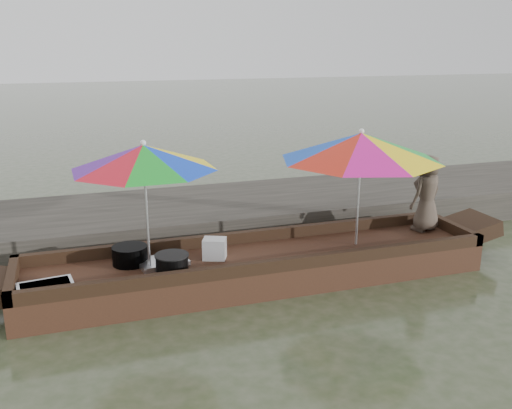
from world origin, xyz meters
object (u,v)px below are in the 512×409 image
object	(u,v)px
cooking_pot	(130,255)
charcoal_grill	(172,263)
supply_bag	(215,249)
umbrella_stern	(359,188)
boat_hull	(258,269)
umbrella_bow	(146,207)
tray_scallop	(162,262)
tray_crayfish	(46,289)
vendor	(427,193)

from	to	relation	value
cooking_pot	charcoal_grill	distance (m)	0.58
supply_bag	umbrella_stern	world-z (taller)	umbrella_stern
boat_hull	umbrella_bow	xyz separation A→B (m)	(-1.37, 0.00, 0.95)
tray_scallop	charcoal_grill	size ratio (longest dim) A/B	1.51
tray_crayfish	supply_bag	world-z (taller)	supply_bag
vendor	umbrella_bow	world-z (taller)	umbrella_bow
tray_crayfish	umbrella_bow	bearing A→B (deg)	15.38
cooking_pot	tray_crayfish	xyz separation A→B (m)	(-0.96, -0.56, -0.07)
boat_hull	vendor	world-z (taller)	vendor
vendor	umbrella_stern	xyz separation A→B (m)	(-1.22, -0.23, 0.22)
cooking_pot	tray_crayfish	size ratio (longest dim) A/B	0.74
boat_hull	cooking_pot	size ratio (longest dim) A/B	13.75
supply_bag	umbrella_bow	bearing A→B (deg)	-173.81
tray_scallop	umbrella_bow	bearing A→B (deg)	-149.16
charcoal_grill	supply_bag	world-z (taller)	supply_bag
cooking_pot	vendor	world-z (taller)	vendor
charcoal_grill	umbrella_stern	world-z (taller)	umbrella_stern
tray_crayfish	umbrella_stern	xyz separation A→B (m)	(3.91, 0.32, 0.73)
supply_bag	vendor	distance (m)	3.18
tray_scallop	vendor	distance (m)	3.84
cooking_pot	umbrella_bow	size ratio (longest dim) A/B	0.25
cooking_pot	vendor	bearing A→B (deg)	-0.22
boat_hull	cooking_pot	world-z (taller)	cooking_pot
umbrella_stern	boat_hull	bearing A→B (deg)	180.00
vendor	umbrella_bow	xyz separation A→B (m)	(-3.97, -0.23, 0.22)
charcoal_grill	boat_hull	bearing A→B (deg)	5.89
tray_scallop	supply_bag	distance (m)	0.66
charcoal_grill	umbrella_bow	world-z (taller)	umbrella_bow
boat_hull	supply_bag	bearing A→B (deg)	170.76
boat_hull	tray_scallop	distance (m)	1.22
boat_hull	supply_bag	world-z (taller)	supply_bag
charcoal_grill	vendor	world-z (taller)	vendor
umbrella_bow	vendor	bearing A→B (deg)	3.27
tray_scallop	vendor	bearing A→B (deg)	1.90
umbrella_bow	tray_scallop	bearing A→B (deg)	30.84
tray_scallop	boat_hull	bearing A→B (deg)	-4.79
charcoal_grill	umbrella_stern	size ratio (longest dim) A/B	0.18
boat_hull	umbrella_bow	distance (m)	1.67
umbrella_stern	cooking_pot	bearing A→B (deg)	175.29
tray_scallop	vendor	size ratio (longest dim) A/B	0.52
umbrella_bow	cooking_pot	bearing A→B (deg)	129.61
tray_scallop	umbrella_bow	size ratio (longest dim) A/B	0.34
cooking_pot	umbrella_bow	bearing A→B (deg)	-50.39
supply_bag	umbrella_bow	size ratio (longest dim) A/B	0.17
cooking_pot	umbrella_stern	size ratio (longest dim) A/B	0.20
charcoal_grill	umbrella_bow	distance (m)	0.74
tray_crayfish	umbrella_bow	distance (m)	1.41
boat_hull	vendor	xyz separation A→B (m)	(2.60, 0.23, 0.73)
supply_bag	umbrella_bow	xyz separation A→B (m)	(-0.82, -0.09, 0.65)
cooking_pot	supply_bag	bearing A→B (deg)	-8.55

